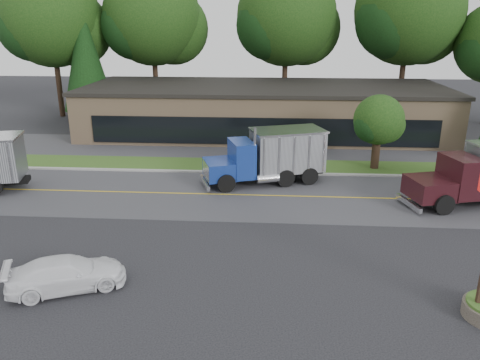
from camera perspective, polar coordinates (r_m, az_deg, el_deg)
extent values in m
plane|color=#35353A|center=(19.81, -4.58, -10.97)|extent=(140.00, 140.00, 0.00)
cube|color=#4F4F53|center=(27.91, -1.92, -1.80)|extent=(60.00, 8.00, 0.02)
cube|color=gold|center=(27.91, -1.92, -1.80)|extent=(60.00, 0.12, 0.01)
cube|color=#9E9E99|center=(31.86, -1.16, 0.85)|extent=(60.00, 0.30, 0.12)
cube|color=#2F521C|center=(33.57, -0.89, 1.80)|extent=(60.00, 3.40, 0.03)
cube|color=#4F4F53|center=(38.36, -0.27, 3.98)|extent=(60.00, 7.00, 0.02)
cube|color=tan|center=(43.70, 2.95, 8.47)|extent=(32.00, 12.00, 4.00)
cylinder|color=#382619|center=(54.46, -21.11, 10.11)|extent=(0.56, 0.56, 5.50)
sphere|color=#12330E|center=(54.00, -22.07, 17.93)|extent=(10.05, 10.05, 10.05)
sphere|color=#12330E|center=(54.40, -19.46, 16.88)|extent=(7.54, 7.54, 7.54)
sphere|color=black|center=(53.84, -23.95, 16.69)|extent=(6.91, 6.91, 6.91)
cylinder|color=#382619|center=(53.02, -10.17, 10.88)|extent=(0.56, 0.56, 5.55)
sphere|color=#12330E|center=(52.55, -10.67, 19.04)|extent=(10.15, 10.15, 10.15)
sphere|color=#12330E|center=(53.37, -8.15, 17.79)|extent=(7.61, 7.61, 7.61)
sphere|color=black|center=(52.04, -12.64, 17.87)|extent=(6.98, 6.98, 6.98)
cylinder|color=#382619|center=(51.48, 5.42, 10.88)|extent=(0.56, 0.56, 5.58)
sphere|color=#12330E|center=(51.01, 5.69, 19.33)|extent=(10.21, 10.21, 10.21)
sphere|color=#12330E|center=(52.37, 7.81, 17.85)|extent=(7.66, 7.66, 7.66)
sphere|color=black|center=(50.03, 3.76, 18.30)|extent=(7.02, 7.02, 7.02)
cylinder|color=#382619|center=(52.18, 18.95, 10.21)|extent=(0.56, 0.56, 5.83)
sphere|color=#12330E|center=(51.73, 19.92, 18.87)|extent=(10.66, 10.66, 10.66)
sphere|color=#12330E|center=(53.54, 21.52, 17.22)|extent=(7.99, 7.99, 7.99)
sphere|color=black|center=(50.34, 18.18, 17.93)|extent=(7.33, 7.33, 7.33)
cylinder|color=#382619|center=(51.43, -17.64, 7.49)|extent=(0.44, 0.44, 1.00)
cone|color=black|center=(50.70, -18.31, 14.01)|extent=(5.11, 5.11, 10.44)
cylinder|color=#382619|center=(33.99, 16.17, 2.89)|extent=(0.56, 0.56, 1.86)
sphere|color=#12330E|center=(33.41, 16.56, 7.06)|extent=(3.41, 3.41, 3.41)
sphere|color=#12330E|center=(34.05, 17.40, 6.45)|extent=(2.55, 2.55, 2.55)
sphere|color=black|center=(33.06, 15.72, 6.45)|extent=(2.34, 2.34, 2.34)
cube|color=black|center=(29.95, 3.41, 0.79)|extent=(7.20, 3.28, 0.28)
cube|color=navy|center=(28.99, -2.52, 1.33)|extent=(2.38, 2.74, 1.10)
cube|color=navy|center=(29.14, 0.20, 2.67)|extent=(1.97, 2.68, 2.20)
cube|color=black|center=(28.89, -0.86, 3.35)|extent=(0.73, 2.01, 0.90)
cube|color=silver|center=(29.94, 5.76, 3.62)|extent=(4.91, 3.76, 2.50)
cube|color=silver|center=(29.63, 5.84, 6.04)|extent=(5.11, 3.95, 0.12)
cylinder|color=black|center=(30.26, -2.68, 0.99)|extent=(1.15, 0.69, 1.10)
cylinder|color=black|center=(28.13, -1.68, -0.39)|extent=(1.15, 0.69, 1.10)
cylinder|color=black|center=(31.49, 5.49, 1.64)|extent=(1.15, 0.69, 1.10)
cylinder|color=black|center=(29.45, 7.02, 0.36)|extent=(1.15, 0.69, 1.10)
cube|color=black|center=(27.73, 22.13, -0.91)|extent=(2.68, 2.78, 1.10)
cube|color=black|center=(28.54, 25.26, 0.47)|extent=(2.13, 2.72, 2.20)
cube|color=black|center=(28.04, 24.24, 1.17)|extent=(0.60, 2.05, 0.90)
cylinder|color=black|center=(28.92, 21.12, -1.16)|extent=(1.15, 0.62, 1.10)
cylinder|color=black|center=(27.13, 23.61, -2.77)|extent=(1.15, 0.62, 1.10)
imported|color=white|center=(19.45, -20.38, -10.65)|extent=(4.75, 3.35, 1.28)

